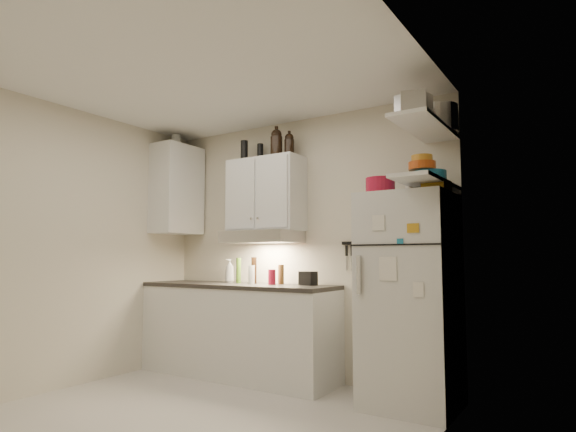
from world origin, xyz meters
The scene contains 36 objects.
floor centered at (0.00, 0.00, -0.01)m, with size 3.20×3.00×0.02m, color beige.
ceiling centered at (0.00, 0.00, 2.61)m, with size 3.20×3.00×0.02m, color white.
back_wall centered at (0.00, 1.51, 1.30)m, with size 3.20×0.02×2.60m, color beige.
left_wall centered at (-1.61, 0.00, 1.30)m, with size 0.02×3.00×2.60m, color beige.
right_wall centered at (1.61, 0.00, 1.30)m, with size 0.02×3.00×2.60m, color beige.
base_cabinet centered at (-0.55, 1.20, 0.44)m, with size 2.10×0.60×0.88m, color silver.
countertop centered at (-0.55, 1.20, 0.90)m, with size 2.10×0.62×0.04m, color #2C2926.
upper_cabinet centered at (-0.30, 1.33, 1.83)m, with size 0.80×0.33×0.75m, color silver.
side_cabinet centered at (-1.44, 1.20, 1.95)m, with size 0.33×0.55×1.00m, color silver.
range_hood centered at (-0.30, 1.27, 1.39)m, with size 0.76×0.46×0.12m, color silver.
fridge centered at (1.25, 1.16, 0.85)m, with size 0.70×0.68×1.70m, color silver.
shelf_hi centered at (1.45, 1.02, 2.20)m, with size 0.30×0.95×0.03m, color silver.
shelf_lo centered at (1.45, 1.02, 1.76)m, with size 0.30×0.95×0.03m, color silver.
knife_strip centered at (0.70, 1.49, 1.32)m, with size 0.42×0.02×0.03m, color black.
dutch_oven centered at (1.05, 1.06, 1.77)m, with size 0.24×0.24×0.14m, color #A4132F.
book_stack centered at (1.52, 1.04, 1.74)m, with size 0.17×0.22×0.07m, color #C08818.
spice_jar centered at (1.29, 1.06, 1.75)m, with size 0.06×0.06×0.10m, color silver.
stock_pot centered at (1.47, 1.32, 2.33)m, with size 0.32×0.32×0.23m, color silver.
tin_a centered at (1.39, 0.92, 2.33)m, with size 0.22×0.20×0.22m, color #AAAAAD.
tin_b centered at (1.44, 0.76, 2.30)m, with size 0.18×0.18×0.18m, color #AAAAAD.
bowl_teal centered at (1.42, 1.21, 1.83)m, with size 0.27×0.27×0.11m, color #1A6D90.
bowl_orange centered at (1.39, 1.11, 1.91)m, with size 0.21×0.21×0.06m, color #BE4611.
bowl_yellow centered at (1.39, 1.11, 1.97)m, with size 0.17×0.17×0.05m, color #C58422.
plates centered at (1.39, 1.08, 1.81)m, with size 0.26×0.26×0.07m, color #1A6D90.
growler_a centered at (-0.13, 1.28, 2.34)m, with size 0.12×0.12×0.28m, color black, non-canonical shape.
growler_b centered at (-0.02, 1.34, 2.32)m, with size 0.10×0.10×0.24m, color black, non-canonical shape.
thermos_a centered at (-0.42, 1.40, 2.29)m, with size 0.07×0.07×0.19m, color black.
thermos_b centered at (-0.57, 1.31, 2.31)m, with size 0.08×0.08×0.22m, color black.
side_jar centered at (-1.47, 1.20, 2.52)m, with size 0.10×0.10×0.14m, color silver.
soap_bottle centered at (-0.78, 1.34, 1.06)m, with size 0.11×0.11×0.28m, color silver.
pepper_mill centered at (-0.12, 1.35, 1.02)m, with size 0.06×0.06×0.19m, color brown.
oil_bottle centered at (-0.61, 1.29, 1.05)m, with size 0.05×0.05×0.26m, color #3B6018.
vinegar_bottle centered at (-0.42, 1.30, 1.05)m, with size 0.06×0.06×0.27m, color black.
clear_bottle centered at (-0.38, 1.20, 1.01)m, with size 0.06×0.06×0.19m, color silver.
red_jar centered at (-0.15, 1.24, 0.99)m, with size 0.07×0.07×0.15m, color #A4132F.
caddy centered at (0.20, 1.34, 0.99)m, with size 0.15×0.11×0.13m, color black.
Camera 1 is at (2.53, -2.66, 1.18)m, focal length 30.00 mm.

